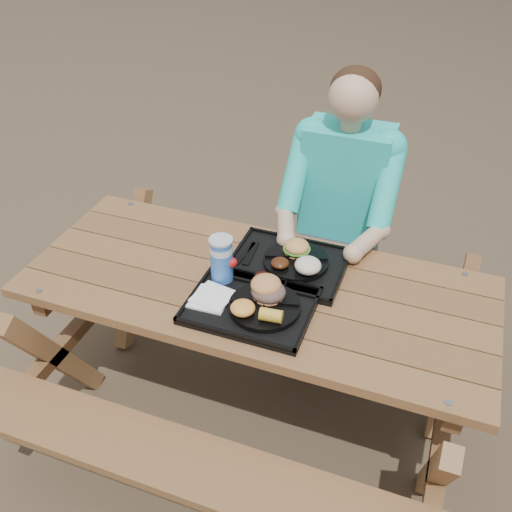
% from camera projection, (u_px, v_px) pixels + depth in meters
% --- Properties ---
extents(ground, '(60.00, 60.00, 0.00)m').
position_uv_depth(ground, '(256.00, 408.00, 2.64)').
color(ground, '#999999').
rests_on(ground, ground).
extents(picnic_table, '(1.80, 1.49, 0.75)m').
position_uv_depth(picnic_table, '(256.00, 351.00, 2.42)').
color(picnic_table, '#999999').
rests_on(picnic_table, ground).
extents(tray_near, '(0.45, 0.35, 0.02)m').
position_uv_depth(tray_near, '(251.00, 306.00, 2.07)').
color(tray_near, black).
rests_on(tray_near, picnic_table).
extents(tray_far, '(0.45, 0.35, 0.02)m').
position_uv_depth(tray_far, '(288.00, 265.00, 2.27)').
color(tray_far, black).
rests_on(tray_far, picnic_table).
extents(plate_near, '(0.26, 0.26, 0.02)m').
position_uv_depth(plate_near, '(265.00, 306.00, 2.04)').
color(plate_near, black).
rests_on(plate_near, tray_near).
extents(plate_far, '(0.26, 0.26, 0.02)m').
position_uv_depth(plate_far, '(296.00, 261.00, 2.26)').
color(plate_far, black).
rests_on(plate_far, tray_far).
extents(napkin_stack, '(0.14, 0.14, 0.02)m').
position_uv_depth(napkin_stack, '(210.00, 298.00, 2.08)').
color(napkin_stack, white).
rests_on(napkin_stack, tray_near).
extents(soda_cup, '(0.08, 0.08, 0.17)m').
position_uv_depth(soda_cup, '(222.00, 260.00, 2.13)').
color(soda_cup, blue).
rests_on(soda_cup, tray_near).
extents(condiment_bbq, '(0.06, 0.06, 0.03)m').
position_uv_depth(condiment_bbq, '(262.00, 278.00, 2.16)').
color(condiment_bbq, black).
rests_on(condiment_bbq, tray_near).
extents(condiment_mustard, '(0.04, 0.04, 0.03)m').
position_uv_depth(condiment_mustard, '(281.00, 285.00, 2.13)').
color(condiment_mustard, yellow).
rests_on(condiment_mustard, tray_near).
extents(sandwich, '(0.12, 0.12, 0.12)m').
position_uv_depth(sandwich, '(268.00, 284.00, 2.03)').
color(sandwich, '#D6854B').
rests_on(sandwich, plate_near).
extents(mac_cheese, '(0.09, 0.09, 0.04)m').
position_uv_depth(mac_cheese, '(243.00, 308.00, 1.99)').
color(mac_cheese, '#FFAA43').
rests_on(mac_cheese, plate_near).
extents(corn_cob, '(0.09, 0.09, 0.05)m').
position_uv_depth(corn_cob, '(271.00, 315.00, 1.95)').
color(corn_cob, yellow).
rests_on(corn_cob, plate_near).
extents(cutlery_far, '(0.04, 0.16, 0.01)m').
position_uv_depth(cutlery_far, '(251.00, 253.00, 2.31)').
color(cutlery_far, black).
rests_on(cutlery_far, tray_far).
extents(burger, '(0.10, 0.10, 0.09)m').
position_uv_depth(burger, '(297.00, 244.00, 2.26)').
color(burger, '#DC974D').
rests_on(burger, plate_far).
extents(baked_beans, '(0.07, 0.07, 0.03)m').
position_uv_depth(baked_beans, '(280.00, 263.00, 2.20)').
color(baked_beans, '#46200E').
rests_on(baked_beans, plate_far).
extents(potato_salad, '(0.10, 0.10, 0.06)m').
position_uv_depth(potato_salad, '(308.00, 265.00, 2.17)').
color(potato_salad, '#EFE1CA').
rests_on(potato_salad, plate_far).
extents(diner, '(0.48, 0.84, 1.28)m').
position_uv_depth(diner, '(340.00, 225.00, 2.72)').
color(diner, teal).
rests_on(diner, ground).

